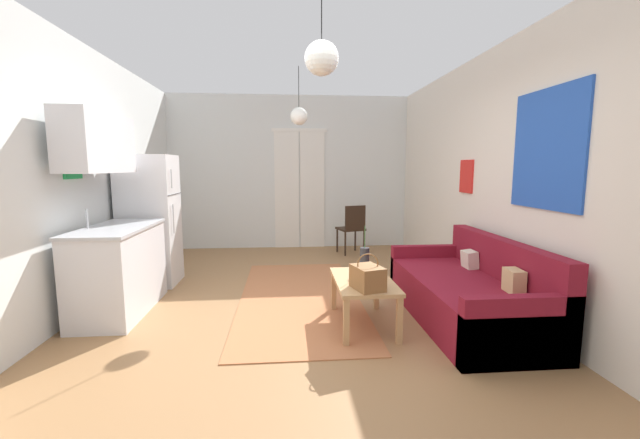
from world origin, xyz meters
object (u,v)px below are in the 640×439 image
object	(u,v)px
couch	(471,294)
pendant_lamp_far	(299,116)
handbag	(368,277)
accent_chair	(352,226)
coffee_table	(363,286)
refrigerator	(150,220)
bamboo_vase	(365,260)
pendant_lamp_near	(322,58)

from	to	relation	value
couch	pendant_lamp_far	xyz separation A→B (m)	(-1.64, 1.72, 1.92)
handbag	accent_chair	xyz separation A→B (m)	(0.45, 3.40, -0.07)
handbag	coffee_table	bearing A→B (deg)	85.39
couch	handbag	bearing A→B (deg)	-163.77
handbag	pendant_lamp_far	size ratio (longest dim) A/B	0.46
couch	accent_chair	xyz separation A→B (m)	(-0.67, 3.08, 0.22)
couch	coffee_table	world-z (taller)	couch
pendant_lamp_far	refrigerator	bearing A→B (deg)	-175.35
bamboo_vase	refrigerator	bearing A→B (deg)	151.84
coffee_table	pendant_lamp_near	distance (m)	2.06
bamboo_vase	pendant_lamp_far	xyz separation A→B (m)	(-0.60, 1.51, 1.60)
bamboo_vase	handbag	xyz separation A→B (m)	(-0.08, -0.53, -0.02)
pendant_lamp_near	pendant_lamp_far	size ratio (longest dim) A/B	0.83
couch	refrigerator	world-z (taller)	refrigerator
bamboo_vase	refrigerator	xyz separation A→B (m)	(-2.54, 1.36, 0.25)
couch	bamboo_vase	world-z (taller)	bamboo_vase
handbag	pendant_lamp_near	bearing A→B (deg)	-150.01
handbag	accent_chair	bearing A→B (deg)	82.54
handbag	refrigerator	bearing A→B (deg)	142.45
refrigerator	bamboo_vase	bearing A→B (deg)	-28.16
couch	pendant_lamp_far	world-z (taller)	pendant_lamp_far
coffee_table	accent_chair	xyz separation A→B (m)	(0.42, 3.11, 0.09)
refrigerator	coffee_table	bearing A→B (deg)	-32.75
couch	pendant_lamp_near	xyz separation A→B (m)	(-1.55, -0.57, 2.06)
accent_chair	pendant_lamp_far	bearing A→B (deg)	38.15
coffee_table	refrigerator	bearing A→B (deg)	147.25
couch	bamboo_vase	distance (m)	1.11
coffee_table	pendant_lamp_near	bearing A→B (deg)	-129.96
bamboo_vase	refrigerator	size ratio (longest dim) A/B	0.29
accent_chair	pendant_lamp_far	world-z (taller)	pendant_lamp_far
pendant_lamp_far	accent_chair	bearing A→B (deg)	54.55
handbag	accent_chair	size ratio (longest dim) A/B	0.40
bamboo_vase	accent_chair	bearing A→B (deg)	82.74
coffee_table	pendant_lamp_far	distance (m)	2.57
accent_chair	pendant_lamp_far	xyz separation A→B (m)	(-0.97, -1.36, 1.70)
accent_chair	pendant_lamp_far	distance (m)	2.38
pendant_lamp_far	couch	bearing A→B (deg)	-46.35
coffee_table	couch	bearing A→B (deg)	1.73
coffee_table	refrigerator	world-z (taller)	refrigerator
pendant_lamp_far	handbag	bearing A→B (deg)	-75.72
coffee_table	bamboo_vase	world-z (taller)	bamboo_vase
refrigerator	pendant_lamp_near	xyz separation A→B (m)	(2.03, -2.14, 1.49)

